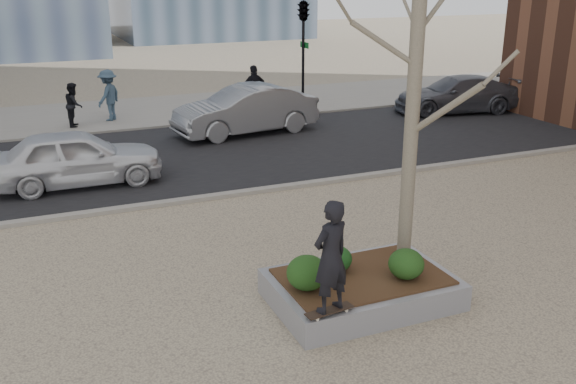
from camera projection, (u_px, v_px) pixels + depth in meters
name	position (u px, v px, depth m)	size (l,w,h in m)	color
ground	(308.00, 313.00, 10.54)	(120.00, 120.00, 0.00)	tan
street	(168.00, 158.00, 19.23)	(60.00, 8.00, 0.02)	black
far_sidewalk	(128.00, 113.00, 25.32)	(60.00, 6.00, 0.02)	gray
planter	(361.00, 289.00, 10.83)	(3.00, 2.00, 0.45)	gray
planter_mulch	(362.00, 276.00, 10.75)	(2.70, 1.70, 0.04)	#382314
sycamore_tree	(415.00, 71.00, 10.30)	(2.80, 2.80, 6.60)	gray
shrub_left	(307.00, 273.00, 10.21)	(0.66, 0.66, 0.56)	#173F14
shrub_middle	(337.00, 259.00, 10.84)	(0.52, 0.52, 0.44)	#113814
shrub_right	(406.00, 264.00, 10.58)	(0.59, 0.59, 0.51)	#123913
skateboard	(329.00, 312.00, 9.59)	(0.78, 0.20, 0.07)	black
skateboarder	(331.00, 257.00, 9.30)	(0.64, 0.42, 1.74)	black
police_car	(76.00, 157.00, 16.55)	(1.74, 4.34, 1.48)	silver
car_silver	(246.00, 110.00, 21.82)	(1.71, 4.92, 1.62)	gray
car_third	(456.00, 94.00, 25.18)	(1.98, 4.86, 1.41)	#4B4D56
pedestrian_a	(74.00, 105.00, 22.85)	(0.76, 0.59, 1.56)	black
pedestrian_b	(109.00, 95.00, 23.69)	(1.21, 0.70, 1.88)	#364D62
pedestrian_c	(255.00, 90.00, 24.70)	(1.11, 0.46, 1.90)	black
traffic_light_far	(303.00, 54.00, 24.90)	(0.60, 2.48, 4.50)	black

